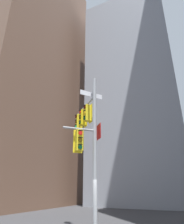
{
  "coord_description": "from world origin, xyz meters",
  "views": [
    {
      "loc": [
        4.1,
        -8.92,
        2.1
      ],
      "look_at": [
        -0.07,
        -0.19,
        5.9
      ],
      "focal_mm": 31.42,
      "sensor_mm": 36.0,
      "label": 1
    }
  ],
  "objects": [
    {
      "name": "building_mid_block",
      "position": [
        -2.03,
        21.16,
        16.42
      ],
      "size": [
        12.87,
        12.87,
        32.84
      ],
      "primitive_type": "cube",
      "color": "#9399A3",
      "rests_on": "ground"
    },
    {
      "name": "signal_pole_assembly",
      "position": [
        -0.77,
        0.55,
        5.13
      ],
      "size": [
        2.76,
        3.58,
        8.0
      ],
      "color": "#9EA0A3",
      "rests_on": "ground"
    },
    {
      "name": "building_tower_left",
      "position": [
        -19.56,
        10.25,
        20.49
      ],
      "size": [
        17.72,
        17.72,
        40.99
      ],
      "primitive_type": "cube",
      "color": "brown",
      "rests_on": "ground"
    }
  ]
}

